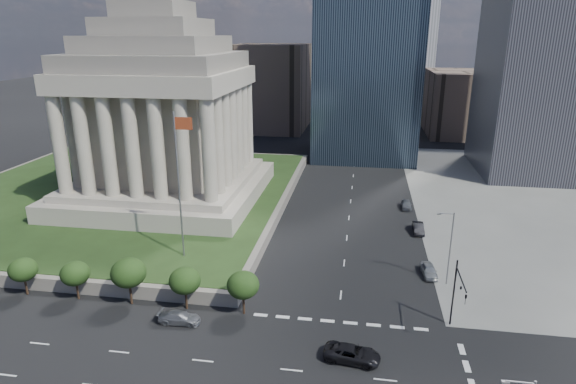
% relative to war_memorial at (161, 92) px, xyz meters
% --- Properties ---
extents(ground, '(500.00, 500.00, 0.00)m').
position_rel_war_memorial_xyz_m(ground, '(34.00, 52.00, -21.40)').
color(ground, black).
rests_on(ground, ground).
extents(plaza_terrace, '(66.00, 70.00, 1.80)m').
position_rel_war_memorial_xyz_m(plaza_terrace, '(-11.00, 2.00, -20.50)').
color(plaza_terrace, '#655F56').
rests_on(plaza_terrace, ground).
extents(plaza_lawn, '(64.00, 68.00, 0.10)m').
position_rel_war_memorial_xyz_m(plaza_lawn, '(-11.00, 2.00, -19.55)').
color(plaza_lawn, '#213415').
rests_on(plaza_lawn, plaza_terrace).
extents(war_memorial, '(34.00, 34.00, 39.00)m').
position_rel_war_memorial_xyz_m(war_memorial, '(0.00, 0.00, 0.00)').
color(war_memorial, gray).
rests_on(war_memorial, plaza_lawn).
extents(flagpole, '(2.52, 0.24, 20.00)m').
position_rel_war_memorial_xyz_m(flagpole, '(12.17, -24.00, -8.29)').
color(flagpole, slate).
rests_on(flagpole, plaza_lawn).
extents(tree_row, '(53.00, 4.00, 6.00)m').
position_rel_war_memorial_xyz_m(tree_row, '(-1.50, -34.00, -18.40)').
color(tree_row, black).
rests_on(tree_row, ground).
extents(midrise_glass, '(26.00, 26.00, 60.00)m').
position_rel_war_memorial_xyz_m(midrise_glass, '(36.00, 47.00, 8.60)').
color(midrise_glass, black).
rests_on(midrise_glass, ground).
extents(building_filler_ne, '(20.00, 30.00, 20.00)m').
position_rel_war_memorial_xyz_m(building_filler_ne, '(66.00, 82.00, -11.40)').
color(building_filler_ne, '#4F4136').
rests_on(building_filler_ne, ground).
extents(building_filler_nw, '(24.00, 30.00, 28.00)m').
position_rel_war_memorial_xyz_m(building_filler_nw, '(4.00, 82.00, -7.40)').
color(building_filler_nw, '#4F4136').
rests_on(building_filler_nw, ground).
extents(traffic_signal_ne, '(0.30, 5.74, 8.00)m').
position_rel_war_memorial_xyz_m(traffic_signal_ne, '(46.50, -34.30, -16.15)').
color(traffic_signal_ne, black).
rests_on(traffic_signal_ne, ground).
extents(street_lamp_north, '(2.13, 0.22, 10.00)m').
position_rel_war_memorial_xyz_m(street_lamp_north, '(47.33, -23.00, -15.74)').
color(street_lamp_north, slate).
rests_on(street_lamp_north, ground).
extents(pickup_truck, '(3.29, 5.94, 1.57)m').
position_rel_war_memorial_xyz_m(pickup_truck, '(35.77, -40.60, -20.61)').
color(pickup_truck, black).
rests_on(pickup_truck, ground).
extents(suv_grey, '(4.87, 2.09, 1.40)m').
position_rel_war_memorial_xyz_m(suv_grey, '(16.27, -37.00, -20.70)').
color(suv_grey, '#5C5E63').
rests_on(suv_grey, ground).
extents(parked_sedan_near, '(4.62, 2.17, 1.53)m').
position_rel_war_memorial_xyz_m(parked_sedan_near, '(45.50, -20.98, -20.64)').
color(parked_sedan_near, gray).
rests_on(parked_sedan_near, ground).
extents(parked_sedan_mid, '(4.74, 1.69, 1.56)m').
position_rel_war_memorial_xyz_m(parked_sedan_mid, '(45.50, -5.91, -20.62)').
color(parked_sedan_mid, black).
rests_on(parked_sedan_mid, ground).
extents(parked_sedan_far, '(1.84, 4.51, 1.53)m').
position_rel_war_memorial_xyz_m(parked_sedan_far, '(44.44, 5.58, -20.63)').
color(parked_sedan_far, '#5B5E63').
rests_on(parked_sedan_far, ground).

